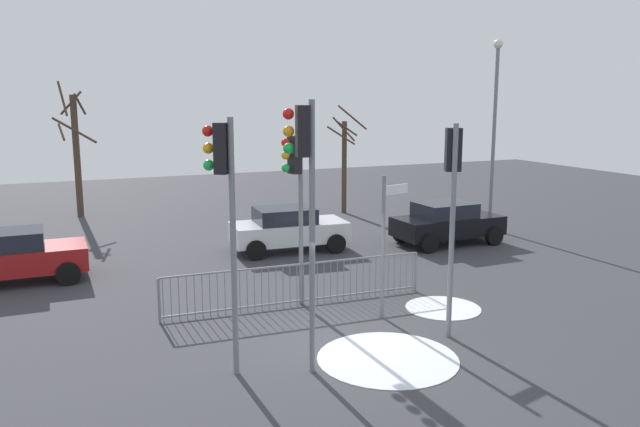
% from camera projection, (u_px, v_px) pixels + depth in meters
% --- Properties ---
extents(ground_plane, '(60.00, 60.00, 0.00)m').
position_uv_depth(ground_plane, '(343.00, 343.00, 13.38)').
color(ground_plane, '#38383D').
extents(traffic_light_foreground_right, '(0.56, 0.36, 5.05)m').
position_uv_depth(traffic_light_foreground_right, '(304.00, 177.00, 11.32)').
color(traffic_light_foreground_right, slate).
rests_on(traffic_light_foreground_right, ground).
extents(traffic_light_rear_left, '(0.38, 0.54, 4.56)m').
position_uv_depth(traffic_light_rear_left, '(452.00, 182.00, 13.29)').
color(traffic_light_rear_left, slate).
rests_on(traffic_light_rear_left, ground).
extents(traffic_light_mid_right, '(0.56, 0.35, 4.28)m').
position_uv_depth(traffic_light_mid_right, '(295.00, 179.00, 15.25)').
color(traffic_light_mid_right, slate).
rests_on(traffic_light_mid_right, ground).
extents(traffic_light_foreground_left, '(0.50, 0.43, 4.75)m').
position_uv_depth(traffic_light_foreground_left, '(224.00, 189.00, 11.33)').
color(traffic_light_foreground_left, slate).
rests_on(traffic_light_foreground_left, ground).
extents(direction_sign_post, '(0.77, 0.24, 3.34)m').
position_uv_depth(direction_sign_post, '(385.00, 239.00, 14.65)').
color(direction_sign_post, slate).
rests_on(direction_sign_post, ground).
extents(pedestrian_guard_railing, '(6.70, 0.32, 1.07)m').
position_uv_depth(pedestrian_guard_railing, '(297.00, 284.00, 15.67)').
color(pedestrian_guard_railing, slate).
rests_on(pedestrian_guard_railing, ground).
extents(car_white_mid, '(3.91, 2.14, 1.47)m').
position_uv_depth(car_white_mid, '(288.00, 228.00, 21.25)').
color(car_white_mid, silver).
rests_on(car_white_mid, ground).
extents(car_red_trailing, '(3.81, 1.94, 1.47)m').
position_uv_depth(car_red_trailing, '(12.00, 256.00, 17.60)').
color(car_red_trailing, maroon).
rests_on(car_red_trailing, ground).
extents(car_black_far, '(3.84, 2.00, 1.47)m').
position_uv_depth(car_black_far, '(447.00, 222.00, 22.24)').
color(car_black_far, black).
rests_on(car_black_far, ground).
extents(street_lamp, '(0.36, 0.36, 7.18)m').
position_uv_depth(street_lamp, '(495.00, 116.00, 24.04)').
color(street_lamp, slate).
rests_on(street_lamp, ground).
extents(bare_tree_left, '(1.70, 1.47, 5.72)m').
position_uv_depth(bare_tree_left, '(76.00, 151.00, 26.91)').
color(bare_tree_left, '#473828').
rests_on(bare_tree_left, ground).
extents(bare_tree_centre, '(1.65, 1.00, 4.74)m').
position_uv_depth(bare_tree_centre, '(344.00, 162.00, 27.86)').
color(bare_tree_centre, '#473828').
rests_on(bare_tree_centre, ground).
extents(snow_patch_kerb, '(2.80, 2.80, 0.01)m').
position_uv_depth(snow_patch_kerb, '(388.00, 358.00, 12.59)').
color(snow_patch_kerb, silver).
rests_on(snow_patch_kerb, ground).
extents(snow_patch_island, '(1.83, 1.83, 0.01)m').
position_uv_depth(snow_patch_island, '(443.00, 308.00, 15.59)').
color(snow_patch_island, white).
rests_on(snow_patch_island, ground).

